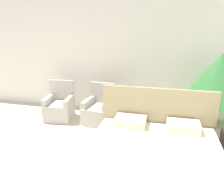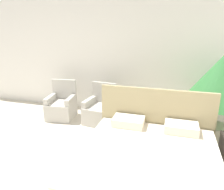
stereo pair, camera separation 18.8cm
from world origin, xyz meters
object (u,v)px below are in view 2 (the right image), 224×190
at_px(bed, 148,165).
at_px(armchair_near_window_left, 62,107).
at_px(armchair_near_window_right, 100,111).
at_px(potted_palm, 221,81).

bearing_deg(bed, armchair_near_window_left, 142.50).
xyz_separation_m(armchair_near_window_right, potted_palm, (2.41, -0.13, 0.91)).
relative_size(armchair_near_window_right, potted_palm, 0.53).
height_order(bed, armchair_near_window_right, bed).
distance_m(bed, potted_palm, 2.16).
xyz_separation_m(bed, armchair_near_window_right, (-1.33, 1.77, -0.03)).
xyz_separation_m(bed, armchair_near_window_left, (-2.31, 1.77, -0.03)).
relative_size(armchair_near_window_left, potted_palm, 0.53).
distance_m(armchair_near_window_left, armchair_near_window_right, 0.98).
bearing_deg(potted_palm, armchair_near_window_right, 176.99).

